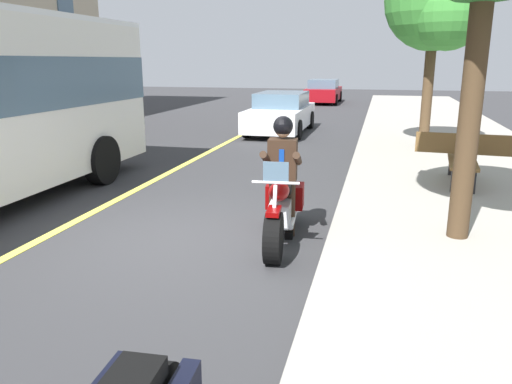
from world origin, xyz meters
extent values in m
plane|color=#333335|center=(0.00, 0.00, 0.00)|extent=(80.00, 80.00, 0.00)
cube|color=#E5DB4C|center=(0.00, -2.00, 0.01)|extent=(60.00, 0.16, 0.01)
cylinder|color=black|center=(0.48, 1.40, 0.33)|extent=(0.68, 0.26, 0.66)
cylinder|color=black|center=(-1.06, 1.26, 0.33)|extent=(0.68, 0.26, 0.66)
cube|color=silver|center=(-0.31, 1.33, 0.42)|extent=(0.58, 0.33, 0.32)
ellipsoid|color=#720505|center=(-0.11, 1.35, 0.78)|extent=(0.58, 0.33, 0.24)
cube|color=black|center=(-0.66, 1.29, 0.74)|extent=(0.72, 0.34, 0.12)
cube|color=#720505|center=(-1.03, 1.48, 0.48)|extent=(0.41, 0.16, 0.36)
cube|color=#720505|center=(-0.99, 1.04, 0.48)|extent=(0.41, 0.16, 0.36)
cylinder|color=silver|center=(0.46, 1.40, 0.60)|extent=(0.35, 0.08, 0.76)
cylinder|color=silver|center=(0.30, 1.38, 1.00)|extent=(0.09, 0.60, 0.04)
cube|color=#720505|center=(0.48, 1.40, 0.68)|extent=(0.37, 0.19, 0.06)
cylinder|color=silver|center=(-0.63, 1.46, 0.26)|extent=(0.90, 0.16, 0.08)
cube|color=slate|center=(0.28, 1.38, 1.12)|extent=(0.07, 0.32, 0.28)
cylinder|color=black|center=(-0.57, 1.42, 0.42)|extent=(0.14, 0.14, 0.84)
cube|color=black|center=(-0.51, 1.43, 0.05)|extent=(0.27, 0.13, 0.10)
cylinder|color=black|center=(-0.55, 1.18, 0.42)|extent=(0.14, 0.14, 0.84)
cube|color=black|center=(-0.49, 1.19, 0.05)|extent=(0.27, 0.13, 0.10)
cube|color=black|center=(-0.56, 1.30, 1.12)|extent=(0.36, 0.43, 0.60)
cube|color=navy|center=(-0.40, 1.32, 1.08)|extent=(0.03, 0.07, 0.44)
cylinder|color=black|center=(-0.40, 1.54, 1.18)|extent=(0.56, 0.15, 0.28)
cylinder|color=black|center=(-0.36, 1.10, 1.18)|extent=(0.56, 0.15, 0.28)
sphere|color=tan|center=(-0.56, 1.30, 1.55)|extent=(0.22, 0.22, 0.22)
sphere|color=black|center=(-0.56, 1.30, 1.60)|extent=(0.28, 0.28, 0.28)
cube|color=slate|center=(-4.68, -4.10, 2.00)|extent=(0.06, 2.40, 1.90)
cylinder|color=black|center=(-2.78, -5.30, 0.50)|extent=(1.00, 0.30, 1.00)
cylinder|color=black|center=(-2.78, -2.90, 0.50)|extent=(1.00, 0.30, 1.00)
cube|color=white|center=(-11.17, -0.82, 0.55)|extent=(4.60, 1.80, 0.70)
cube|color=slate|center=(-11.37, -0.82, 1.10)|extent=(2.40, 1.60, 0.60)
cylinder|color=black|center=(-9.72, 0.03, 0.32)|extent=(0.64, 0.22, 0.64)
cylinder|color=black|center=(-9.72, -1.67, 0.32)|extent=(0.64, 0.22, 0.64)
cylinder|color=black|center=(-12.62, 0.03, 0.32)|extent=(0.64, 0.22, 0.64)
cylinder|color=black|center=(-12.62, -1.67, 0.32)|extent=(0.64, 0.22, 0.64)
cube|color=maroon|center=(-24.43, -0.81, 0.55)|extent=(4.60, 1.80, 0.70)
cube|color=slate|center=(-24.23, -0.81, 1.10)|extent=(2.40, 1.60, 0.60)
cylinder|color=black|center=(-25.88, -1.66, 0.32)|extent=(0.64, 0.22, 0.64)
cylinder|color=black|center=(-25.88, 0.04, 0.32)|extent=(0.64, 0.22, 0.64)
cylinder|color=black|center=(-22.98, -1.66, 0.32)|extent=(0.64, 0.22, 0.64)
cylinder|color=black|center=(-22.98, 0.04, 0.32)|extent=(0.64, 0.22, 0.64)
cube|color=brown|center=(-3.92, 4.20, 0.60)|extent=(1.84, 0.66, 0.06)
cube|color=brown|center=(-4.14, 4.22, 0.90)|extent=(0.22, 1.80, 0.40)
cube|color=black|center=(-3.16, 4.31, 0.36)|extent=(0.06, 0.06, 0.42)
cube|color=black|center=(-3.19, 3.95, 0.36)|extent=(0.06, 0.06, 0.42)
cube|color=black|center=(-4.65, 4.45, 0.36)|extent=(0.06, 0.06, 0.42)
cube|color=black|center=(-4.69, 4.09, 0.36)|extent=(0.06, 0.06, 0.42)
cylinder|color=#4C3823|center=(-8.31, 3.81, 1.58)|extent=(0.28, 0.28, 2.86)
sphere|color=#388433|center=(-8.31, 3.81, 4.01)|extent=(2.60, 2.60, 2.60)
sphere|color=#388433|center=(-7.71, 4.11, 3.61)|extent=(1.80, 1.80, 1.80)
cylinder|color=#42301E|center=(-0.68, 3.73, 1.80)|extent=(0.28, 0.28, 3.30)
cube|color=slate|center=(-14.09, -10.97, 2.00)|extent=(1.10, 0.06, 1.60)
cube|color=slate|center=(-14.09, -10.97, 5.00)|extent=(1.10, 0.06, 1.60)
camera|label=1|loc=(6.26, 2.61, 2.48)|focal=35.11mm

